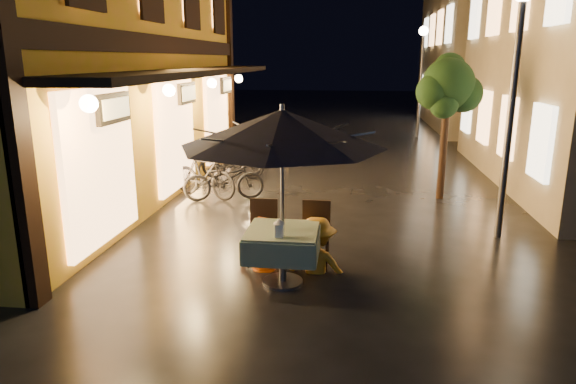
# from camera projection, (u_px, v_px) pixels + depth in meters

# --- Properties ---
(ground) EXTENTS (90.00, 90.00, 0.00)m
(ground) POSITION_uv_depth(u_px,v_px,m) (318.00, 274.00, 7.41)
(ground) COLOR black
(ground) RESTS_ON ground
(west_building) EXTENTS (5.90, 11.40, 7.40)m
(west_building) POSITION_uv_depth(u_px,v_px,m) (68.00, 26.00, 11.01)
(west_building) COLOR yellow
(west_building) RESTS_ON ground
(east_building_far) EXTENTS (7.30, 10.30, 7.30)m
(east_building_far) POSITION_uv_depth(u_px,v_px,m) (514.00, 44.00, 22.87)
(east_building_far) COLOR tan
(east_building_far) RESTS_ON ground
(street_tree) EXTENTS (1.43, 1.20, 3.15)m
(street_tree) POSITION_uv_depth(u_px,v_px,m) (448.00, 88.00, 10.84)
(street_tree) COLOR black
(street_tree) RESTS_ON ground
(streetlamp_near) EXTENTS (0.36, 0.36, 4.23)m
(streetlamp_near) POSITION_uv_depth(u_px,v_px,m) (516.00, 65.00, 8.23)
(streetlamp_near) COLOR #59595E
(streetlamp_near) RESTS_ON ground
(streetlamp_far) EXTENTS (0.36, 0.36, 4.23)m
(streetlamp_far) POSITION_uv_depth(u_px,v_px,m) (422.00, 62.00, 19.76)
(streetlamp_far) COLOR #59595E
(streetlamp_far) RESTS_ON ground
(cafe_table) EXTENTS (0.99, 0.99, 0.78)m
(cafe_table) POSITION_uv_depth(u_px,v_px,m) (283.00, 243.00, 6.98)
(cafe_table) COLOR #59595E
(cafe_table) RESTS_ON ground
(patio_umbrella) EXTENTS (2.71, 2.71, 2.46)m
(patio_umbrella) POSITION_uv_depth(u_px,v_px,m) (282.00, 128.00, 6.58)
(patio_umbrella) COLOR #59595E
(patio_umbrella) RESTS_ON ground
(cafe_chair_left) EXTENTS (0.42, 0.42, 0.97)m
(cafe_chair_left) POSITION_uv_depth(u_px,v_px,m) (263.00, 228.00, 7.74)
(cafe_chair_left) COLOR black
(cafe_chair_left) RESTS_ON ground
(cafe_chair_right) EXTENTS (0.42, 0.42, 0.97)m
(cafe_chair_right) POSITION_uv_depth(u_px,v_px,m) (316.00, 230.00, 7.65)
(cafe_chair_right) COLOR black
(cafe_chair_right) RESTS_ON ground
(table_lantern) EXTENTS (0.16, 0.16, 0.25)m
(table_lantern) POSITION_uv_depth(u_px,v_px,m) (279.00, 227.00, 6.61)
(table_lantern) COLOR white
(table_lantern) RESTS_ON cafe_table
(person_orange) EXTENTS (0.76, 0.61, 1.51)m
(person_orange) POSITION_uv_depth(u_px,v_px,m) (262.00, 218.00, 7.52)
(person_orange) COLOR #C94B02
(person_orange) RESTS_ON ground
(person_yellow) EXTENTS (1.03, 0.61, 1.57)m
(person_yellow) POSITION_uv_depth(u_px,v_px,m) (317.00, 219.00, 7.37)
(person_yellow) COLOR #FFA521
(person_yellow) RESTS_ON ground
(bicycle_0) EXTENTS (1.87, 1.16, 0.93)m
(bicycle_0) POSITION_uv_depth(u_px,v_px,m) (224.00, 179.00, 11.21)
(bicycle_0) COLOR black
(bicycle_0) RESTS_ON ground
(bicycle_1) EXTENTS (1.75, 1.15, 1.03)m
(bicycle_1) POSITION_uv_depth(u_px,v_px,m) (204.00, 175.00, 11.40)
(bicycle_1) COLOR black
(bicycle_1) RESTS_ON ground
(bicycle_2) EXTENTS (1.81, 1.17, 0.90)m
(bicycle_2) POSITION_uv_depth(u_px,v_px,m) (231.00, 163.00, 13.07)
(bicycle_2) COLOR black
(bicycle_2) RESTS_ON ground
(bicycle_3) EXTENTS (1.68, 0.95, 0.97)m
(bicycle_3) POSITION_uv_depth(u_px,v_px,m) (233.00, 159.00, 13.40)
(bicycle_3) COLOR black
(bicycle_3) RESTS_ON ground
(bicycle_4) EXTENTS (1.77, 0.96, 0.88)m
(bicycle_4) POSITION_uv_depth(u_px,v_px,m) (239.00, 152.00, 14.62)
(bicycle_4) COLOR black
(bicycle_4) RESTS_ON ground
(bicycle_5) EXTENTS (1.77, 0.93, 1.02)m
(bicycle_5) POSITION_uv_depth(u_px,v_px,m) (264.00, 143.00, 15.81)
(bicycle_5) COLOR black
(bicycle_5) RESTS_ON ground
(bicycle_6) EXTENTS (1.77, 0.99, 0.88)m
(bicycle_6) POSITION_uv_depth(u_px,v_px,m) (263.00, 141.00, 16.53)
(bicycle_6) COLOR black
(bicycle_6) RESTS_ON ground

